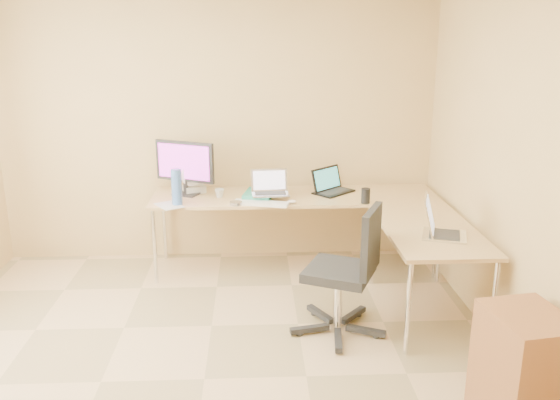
{
  "coord_description": "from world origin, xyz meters",
  "views": [
    {
      "loc": [
        0.34,
        -3.35,
        2.19
      ],
      "look_at": [
        0.55,
        1.1,
        0.9
      ],
      "focal_mm": 37.2,
      "sensor_mm": 36.0,
      "label": 1
    }
  ],
  "objects_px": {
    "laptop_black": "(334,181)",
    "water_bottle": "(177,187)",
    "cabinet": "(523,369)",
    "desk_main": "(295,232)",
    "monitor": "(185,168)",
    "mug": "(220,193)",
    "keyboard": "(261,203)",
    "office_chair": "(339,270)",
    "desk_fan": "(192,180)",
    "desk_return": "(426,272)",
    "laptop_center": "(270,183)",
    "laptop_return": "(446,221)"
  },
  "relations": [
    {
      "from": "laptop_black",
      "to": "water_bottle",
      "type": "xyz_separation_m",
      "value": [
        -1.43,
        -0.33,
        0.04
      ]
    },
    {
      "from": "cabinet",
      "to": "desk_main",
      "type": "bearing_deg",
      "value": 106.44
    },
    {
      "from": "monitor",
      "to": "mug",
      "type": "xyz_separation_m",
      "value": [
        0.32,
        -0.11,
        -0.21
      ]
    },
    {
      "from": "keyboard",
      "to": "desk_main",
      "type": "bearing_deg",
      "value": 57.81
    },
    {
      "from": "laptop_black",
      "to": "office_chair",
      "type": "bearing_deg",
      "value": -138.06
    },
    {
      "from": "monitor",
      "to": "cabinet",
      "type": "relative_size",
      "value": 0.87
    },
    {
      "from": "office_chair",
      "to": "keyboard",
      "type": "bearing_deg",
      "value": 145.1
    },
    {
      "from": "desk_main",
      "to": "mug",
      "type": "bearing_deg",
      "value": -175.76
    },
    {
      "from": "laptop_black",
      "to": "cabinet",
      "type": "relative_size",
      "value": 0.55
    },
    {
      "from": "monitor",
      "to": "mug",
      "type": "bearing_deg",
      "value": 7.15
    },
    {
      "from": "desk_main",
      "to": "water_bottle",
      "type": "xyz_separation_m",
      "value": [
        -1.06,
        -0.27,
        0.53
      ]
    },
    {
      "from": "monitor",
      "to": "keyboard",
      "type": "relative_size",
      "value": 1.21
    },
    {
      "from": "monitor",
      "to": "laptop_black",
      "type": "height_order",
      "value": "monitor"
    },
    {
      "from": "desk_fan",
      "to": "office_chair",
      "type": "height_order",
      "value": "office_chair"
    },
    {
      "from": "desk_return",
      "to": "desk_fan",
      "type": "height_order",
      "value": "desk_fan"
    },
    {
      "from": "keyboard",
      "to": "desk_fan",
      "type": "bearing_deg",
      "value": 162.58
    },
    {
      "from": "mug",
      "to": "water_bottle",
      "type": "distance_m",
      "value": 0.44
    },
    {
      "from": "laptop_center",
      "to": "cabinet",
      "type": "height_order",
      "value": "laptop_center"
    },
    {
      "from": "water_bottle",
      "to": "desk_fan",
      "type": "height_order",
      "value": "water_bottle"
    },
    {
      "from": "mug",
      "to": "cabinet",
      "type": "bearing_deg",
      "value": -52.03
    },
    {
      "from": "laptop_return",
      "to": "desk_main",
      "type": "bearing_deg",
      "value": 59.4
    },
    {
      "from": "laptop_return",
      "to": "cabinet",
      "type": "relative_size",
      "value": 0.54
    },
    {
      "from": "mug",
      "to": "laptop_return",
      "type": "relative_size",
      "value": 0.23
    },
    {
      "from": "desk_fan",
      "to": "laptop_return",
      "type": "bearing_deg",
      "value": -52.97
    },
    {
      "from": "mug",
      "to": "office_chair",
      "type": "bearing_deg",
      "value": -51.82
    },
    {
      "from": "keyboard",
      "to": "water_bottle",
      "type": "height_order",
      "value": "water_bottle"
    },
    {
      "from": "desk_return",
      "to": "monitor",
      "type": "height_order",
      "value": "monitor"
    },
    {
      "from": "office_chair",
      "to": "laptop_black",
      "type": "bearing_deg",
      "value": 108.64
    },
    {
      "from": "desk_fan",
      "to": "laptop_return",
      "type": "height_order",
      "value": "desk_fan"
    },
    {
      "from": "laptop_center",
      "to": "laptop_return",
      "type": "relative_size",
      "value": 0.89
    },
    {
      "from": "desk_return",
      "to": "keyboard",
      "type": "height_order",
      "value": "keyboard"
    },
    {
      "from": "desk_return",
      "to": "mug",
      "type": "relative_size",
      "value": 15.05
    },
    {
      "from": "desk_return",
      "to": "monitor",
      "type": "xyz_separation_m",
      "value": [
        -1.99,
        1.06,
        0.62
      ]
    },
    {
      "from": "desk_fan",
      "to": "cabinet",
      "type": "distance_m",
      "value": 3.29
    },
    {
      "from": "desk_fan",
      "to": "laptop_center",
      "type": "bearing_deg",
      "value": -40.5
    },
    {
      "from": "desk_main",
      "to": "water_bottle",
      "type": "distance_m",
      "value": 1.21
    },
    {
      "from": "keyboard",
      "to": "mug",
      "type": "relative_size",
      "value": 5.67
    },
    {
      "from": "desk_return",
      "to": "laptop_black",
      "type": "xyz_separation_m",
      "value": [
        -0.6,
        1.06,
        0.48
      ]
    },
    {
      "from": "desk_main",
      "to": "monitor",
      "type": "bearing_deg",
      "value": 176.89
    },
    {
      "from": "laptop_return",
      "to": "mug",
      "type": "bearing_deg",
      "value": 75.18
    },
    {
      "from": "laptop_return",
      "to": "keyboard",
      "type": "bearing_deg",
      "value": 75.08
    },
    {
      "from": "monitor",
      "to": "keyboard",
      "type": "height_order",
      "value": "monitor"
    },
    {
      "from": "mug",
      "to": "cabinet",
      "type": "distance_m",
      "value": 2.99
    },
    {
      "from": "mug",
      "to": "monitor",
      "type": "bearing_deg",
      "value": 161.36
    },
    {
      "from": "desk_main",
      "to": "laptop_black",
      "type": "relative_size",
      "value": 7.09
    },
    {
      "from": "keyboard",
      "to": "water_bottle",
      "type": "relative_size",
      "value": 1.53
    },
    {
      "from": "laptop_black",
      "to": "desk_fan",
      "type": "relative_size",
      "value": 1.45
    },
    {
      "from": "desk_fan",
      "to": "mug",
      "type": "bearing_deg",
      "value": -51.27
    },
    {
      "from": "desk_return",
      "to": "cabinet",
      "type": "xyz_separation_m",
      "value": [
        0.15,
        -1.39,
        -0.01
      ]
    },
    {
      "from": "desk_return",
      "to": "laptop_center",
      "type": "bearing_deg",
      "value": 145.44
    }
  ]
}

